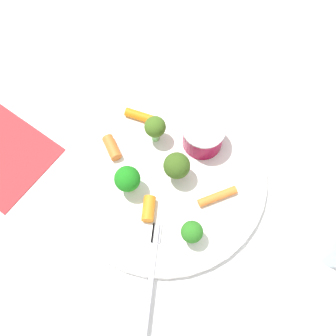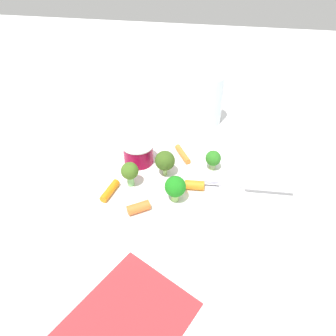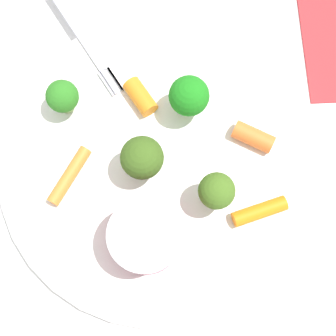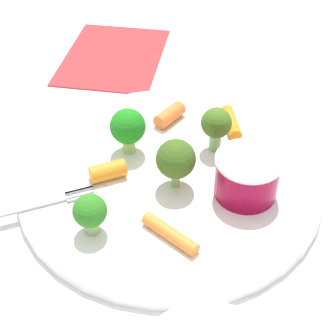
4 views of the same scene
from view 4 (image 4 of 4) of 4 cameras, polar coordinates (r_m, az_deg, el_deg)
ground_plane at (r=0.52m, az=0.21°, el=-1.54°), size 2.40×2.40×0.00m
plate at (r=0.51m, az=0.21°, el=-1.06°), size 0.30×0.30×0.01m
sauce_cup at (r=0.48m, az=8.81°, el=-0.93°), size 0.06×0.06×0.04m
broccoli_floret_0 at (r=0.47m, az=0.54°, el=0.90°), size 0.04×0.04×0.05m
broccoli_floret_1 at (r=0.52m, az=5.43°, el=4.86°), size 0.03×0.03×0.05m
broccoli_floret_2 at (r=0.52m, az=-4.52°, el=4.55°), size 0.04×0.04×0.05m
broccoli_floret_3 at (r=0.44m, az=-8.72°, el=-4.90°), size 0.03×0.03×0.04m
carrot_stick_0 at (r=0.45m, az=0.23°, el=-7.36°), size 0.06×0.04×0.01m
carrot_stick_1 at (r=0.50m, az=-6.75°, el=-0.36°), size 0.02×0.04×0.02m
carrot_stick_2 at (r=0.57m, az=7.09°, el=5.07°), size 0.05×0.02×0.01m
carrot_stick_3 at (r=0.57m, az=0.17°, el=5.94°), size 0.04×0.04×0.02m
fork at (r=0.49m, az=-17.09°, el=-4.68°), size 0.02×0.16×0.00m
napkin at (r=0.72m, az=-6.48°, el=12.33°), size 0.21×0.19×0.00m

